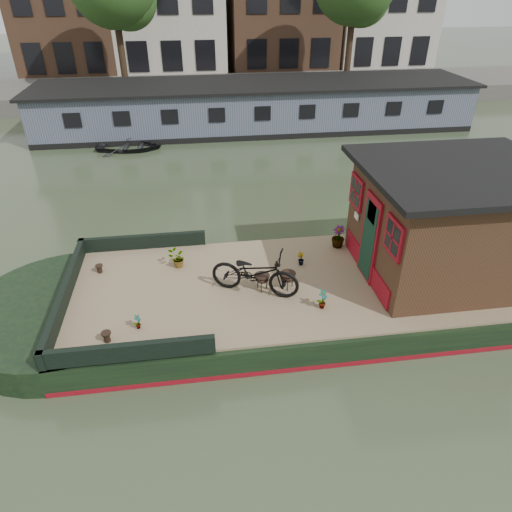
{
  "coord_description": "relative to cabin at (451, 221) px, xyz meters",
  "views": [
    {
      "loc": [
        -3.14,
        -7.96,
        6.33
      ],
      "look_at": [
        -1.93,
        0.5,
        1.06
      ],
      "focal_mm": 32.0,
      "sensor_mm": 36.0,
      "label": 1
    }
  ],
  "objects": [
    {
      "name": "bow_bulwark",
      "position": [
        -7.25,
        0.0,
        -1.05
      ],
      "size": [
        3.0,
        4.0,
        0.35
      ],
      "color": "black",
      "rests_on": "houseboat_deck"
    },
    {
      "name": "potted_plant_c",
      "position": [
        -5.85,
        0.94,
        -1.01
      ],
      "size": [
        0.48,
        0.46,
        0.43
      ],
      "primitive_type": "imported",
      "rotation": [
        0.0,
        0.0,
        3.55
      ],
      "color": "#99412C",
      "rests_on": "houseboat_deck"
    },
    {
      "name": "potted_plant_a",
      "position": [
        -3.0,
        -1.0,
        -1.01
      ],
      "size": [
        0.28,
        0.27,
        0.44
      ],
      "primitive_type": "imported",
      "rotation": [
        0.0,
        0.0,
        0.68
      ],
      "color": "brown",
      "rests_on": "houseboat_deck"
    },
    {
      "name": "ground",
      "position": [
        -2.19,
        0.0,
        -1.88
      ],
      "size": [
        120.0,
        120.0,
        0.0
      ],
      "primitive_type": "plane",
      "color": "#303D27",
      "rests_on": "ground"
    },
    {
      "name": "potted_plant_d",
      "position": [
        -1.99,
        1.32,
        -0.95
      ],
      "size": [
        0.43,
        0.43,
        0.56
      ],
      "primitive_type": "imported",
      "rotation": [
        0.0,
        0.0,
        5.3
      ],
      "color": "brown",
      "rests_on": "houseboat_deck"
    },
    {
      "name": "brazier_front",
      "position": [
        -3.54,
        -0.21,
        -1.04
      ],
      "size": [
        0.36,
        0.36,
        0.38
      ],
      "primitive_type": null,
      "rotation": [
        0.0,
        0.0,
        0.05
      ],
      "color": "black",
      "rests_on": "houseboat_deck"
    },
    {
      "name": "potted_plant_e",
      "position": [
        -6.59,
        -1.11,
        -1.07
      ],
      "size": [
        0.17,
        0.2,
        0.32
      ],
      "primitive_type": "imported",
      "rotation": [
        0.0,
        0.0,
        1.12
      ],
      "color": "#915C2A",
      "rests_on": "houseboat_deck"
    },
    {
      "name": "houseboat_hull",
      "position": [
        -3.52,
        0.0,
        -1.6
      ],
      "size": [
        14.01,
        4.02,
        0.6
      ],
      "color": "black",
      "rests_on": "ground"
    },
    {
      "name": "bollard_stbd",
      "position": [
        -7.12,
        -1.39,
        -1.13
      ],
      "size": [
        0.18,
        0.18,
        0.21
      ],
      "primitive_type": "cylinder",
      "color": "black",
      "rests_on": "houseboat_deck"
    },
    {
      "name": "far_houseboat",
      "position": [
        -2.19,
        14.0,
        -0.91
      ],
      "size": [
        20.4,
        4.4,
        2.11
      ],
      "color": "slate",
      "rests_on": "ground"
    },
    {
      "name": "quay",
      "position": [
        -2.19,
        20.5,
        -1.43
      ],
      "size": [
        60.0,
        6.0,
        0.9
      ],
      "primitive_type": "cube",
      "color": "#47443F",
      "rests_on": "ground"
    },
    {
      "name": "houseboat_deck",
      "position": [
        -2.19,
        0.0,
        -1.25
      ],
      "size": [
        11.8,
        3.8,
        0.05
      ],
      "primitive_type": "cube",
      "color": "#876B53",
      "rests_on": "houseboat_hull"
    },
    {
      "name": "brazier_rear",
      "position": [
        -4.09,
        -0.2,
        -1.04
      ],
      "size": [
        0.43,
        0.43,
        0.37
      ],
      "primitive_type": null,
      "rotation": [
        0.0,
        0.0,
        -0.31
      ],
      "color": "black",
      "rests_on": "houseboat_deck"
    },
    {
      "name": "potted_plant_b",
      "position": [
        -3.07,
        0.65,
        -1.08
      ],
      "size": [
        0.2,
        0.21,
        0.3
      ],
      "primitive_type": "imported",
      "rotation": [
        0.0,
        0.0,
        2.17
      ],
      "color": "brown",
      "rests_on": "houseboat_deck"
    },
    {
      "name": "bicycle",
      "position": [
        -4.25,
        -0.27,
        -0.74
      ],
      "size": [
        1.96,
        1.34,
        0.98
      ],
      "primitive_type": "imported",
      "rotation": [
        0.0,
        0.0,
        1.16
      ],
      "color": "black",
      "rests_on": "houseboat_deck"
    },
    {
      "name": "cabin",
      "position": [
        0.0,
        0.0,
        0.0
      ],
      "size": [
        4.0,
        3.5,
        2.42
      ],
      "color": "black",
      "rests_on": "houseboat_deck"
    },
    {
      "name": "bollard_port",
      "position": [
        -7.59,
        0.96,
        -1.13
      ],
      "size": [
        0.17,
        0.17,
        0.19
      ],
      "primitive_type": "cylinder",
      "color": "black",
      "rests_on": "houseboat_deck"
    },
    {
      "name": "dinghy",
      "position": [
        -7.97,
        11.5,
        -1.6
      ],
      "size": [
        2.91,
        2.22,
        0.57
      ],
      "primitive_type": "imported",
      "rotation": [
        0.0,
        0.0,
        1.47
      ],
      "color": "black",
      "rests_on": "ground"
    }
  ]
}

